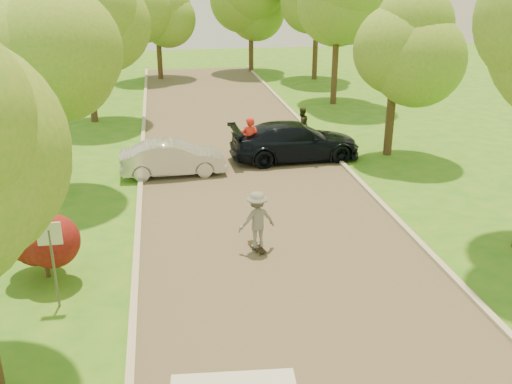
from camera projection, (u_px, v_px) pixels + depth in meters
road at (267, 221)px, 18.14m from camera, size 8.00×60.00×0.01m
curb_left at (138, 228)px, 17.49m from camera, size 0.18×60.00×0.12m
curb_right at (388, 211)px, 18.75m from camera, size 0.18×60.00×0.12m
street_sign at (51, 247)px, 13.00m from camera, size 0.55×0.06×2.17m
red_shrub at (43, 239)px, 14.47m from camera, size 1.70×1.70×1.95m
tree_l_midb at (47, 62)px, 19.08m from camera, size 4.30×4.20×6.62m
tree_l_far at (88, 13)px, 28.00m from camera, size 4.92×4.80×7.79m
tree_r_midb at (402, 38)px, 22.89m from camera, size 4.51×4.40×7.01m
tree_r_far at (342, 0)px, 31.82m from camera, size 5.33×5.20×8.34m
tree_bg_a at (62, 7)px, 35.02m from camera, size 5.12×5.00×7.72m
tree_bg_c at (160, 7)px, 39.73m from camera, size 4.92×4.80×7.33m
tree_bg_d at (254, 0)px, 42.55m from camera, size 5.12×5.00×7.72m
silver_sedan at (173, 158)px, 21.99m from camera, size 4.08×1.54×1.33m
dark_sedan at (295, 141)px, 23.73m from camera, size 5.52×2.44×1.58m
longboard at (257, 247)px, 16.25m from camera, size 0.43×0.89×0.10m
skateboarder at (257, 220)px, 15.94m from camera, size 1.19×0.85×1.66m
person_striped at (250, 141)px, 23.03m from camera, size 0.80×0.61×1.98m
person_olive at (302, 124)px, 26.26m from camera, size 0.95×0.87×1.58m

